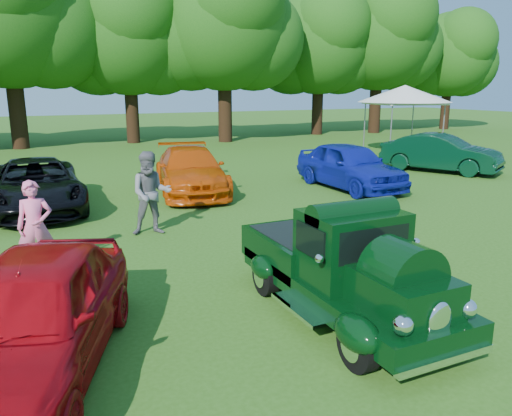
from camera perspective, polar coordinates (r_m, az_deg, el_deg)
name	(u,v)px	position (r m, az deg, el deg)	size (l,w,h in m)	color
ground	(254,305)	(8.21, -0.23, -10.98)	(120.00, 120.00, 0.00)	#2A5413
hero_pickup	(343,269)	(7.77, 9.88, -6.85)	(2.00, 4.29, 1.68)	black
red_convertible	(31,316)	(6.68, -24.35, -11.21)	(1.78, 4.42, 1.50)	#98060D
back_car_black	(36,185)	(15.42, -23.81, 2.41)	(2.39, 5.19, 1.44)	black
back_car_orange	(191,170)	(16.65, -7.49, 4.28)	(2.07, 5.09, 1.48)	#B94006
back_car_blue	(350,166)	(17.50, 10.67, 4.79)	(1.87, 4.64, 1.58)	#0D1790
back_car_green	(440,153)	(22.01, 20.33, 5.92)	(1.63, 4.69, 1.54)	black
spectator_pink	(35,226)	(10.27, -23.93, -1.92)	(0.64, 0.42, 1.75)	pink
spectator_grey	(151,193)	(11.97, -11.90, 1.65)	(0.96, 0.75, 1.98)	slate
canopy_tent	(405,94)	(27.19, 16.62, 12.35)	(5.51, 5.51, 3.51)	silver
tree_line	(48,20)	(30.96, -22.65, 19.21)	(62.54, 10.49, 12.13)	black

